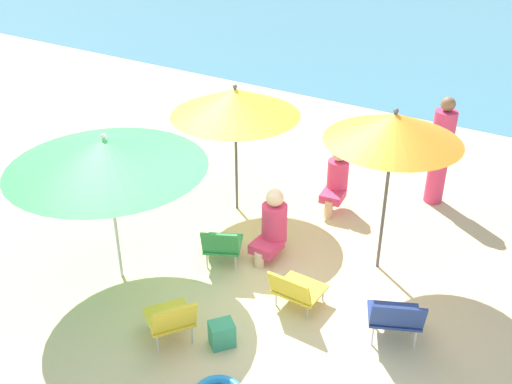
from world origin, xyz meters
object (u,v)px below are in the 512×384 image
beach_chair_a (222,244)px  beach_chair_b (396,317)px  umbrella_orange (394,128)px  beach_chair_d (171,318)px  beach_chair_c (296,289)px  person_b (336,179)px  person_a (272,225)px  person_d (440,151)px  umbrella_green (106,153)px  beach_bag (222,334)px  umbrella_yellow (235,102)px

beach_chair_a → beach_chair_b: beach_chair_b is taller
umbrella_orange → beach_chair_d: (-1.30, -2.36, -1.52)m
beach_chair_d → beach_chair_c: bearing=-90.1°
beach_chair_a → person_b: person_b is taller
beach_chair_b → beach_chair_d: 2.26m
person_a → umbrella_orange: bearing=112.5°
person_d → umbrella_green: bearing=65.6°
umbrella_orange → beach_chair_c: (-0.49, -1.22, -1.58)m
umbrella_orange → beach_chair_a: (-1.64, -0.97, -1.54)m
beach_chair_c → person_b: size_ratio=0.59×
person_b → beach_bag: person_b is taller
umbrella_orange → beach_chair_c: 2.05m
beach_chair_b → person_d: bearing=-14.6°
umbrella_green → person_a: 2.20m
umbrella_yellow → beach_chair_b: 3.44m
beach_chair_a → person_a: bearing=-66.3°
umbrella_orange → beach_chair_d: size_ratio=2.92×
umbrella_orange → umbrella_yellow: umbrella_orange is taller
umbrella_yellow → umbrella_orange: bearing=-6.8°
beach_chair_b → person_b: size_ratio=0.75×
person_d → umbrella_orange: bearing=98.2°
beach_chair_a → beach_bag: size_ratio=2.50×
beach_chair_b → beach_bag: (-1.48, -0.95, -0.20)m
umbrella_yellow → person_b: umbrella_yellow is taller
umbrella_yellow → person_d: (2.32, 1.68, -0.80)m
umbrella_green → umbrella_yellow: (0.30, 2.05, -0.02)m
beach_chair_c → beach_bag: 0.98m
beach_chair_a → beach_bag: (0.79, -1.15, -0.16)m
beach_chair_a → beach_bag: 1.41m
beach_chair_a → beach_chair_d: bearing=167.9°
beach_chair_b → person_b: person_b is taller
umbrella_green → umbrella_yellow: bearing=81.6°
person_b → beach_bag: (0.20, -3.12, -0.33)m
umbrella_green → person_d: (2.62, 3.74, -0.82)m
beach_chair_a → beach_chair_b: 2.28m
beach_bag → umbrella_orange: bearing=68.1°
umbrella_orange → beach_chair_b: bearing=-61.8°
beach_chair_c → person_d: person_d is taller
umbrella_green → beach_chair_b: size_ratio=3.18×
umbrella_green → beach_chair_b: umbrella_green is taller
beach_chair_c → beach_chair_a: bearing=79.4°
umbrella_green → beach_chair_d: umbrella_green is taller
beach_chair_c → umbrella_yellow: bearing=51.3°
beach_chair_c → person_b: 2.30m
umbrella_yellow → beach_chair_b: bearing=-26.6°
umbrella_orange → beach_chair_d: umbrella_orange is taller
beach_chair_b → beach_chair_d: (-1.93, -1.19, -0.02)m
beach_chair_b → beach_bag: beach_chair_b is taller
umbrella_orange → person_a: 1.91m
umbrella_green → umbrella_orange: bearing=35.1°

